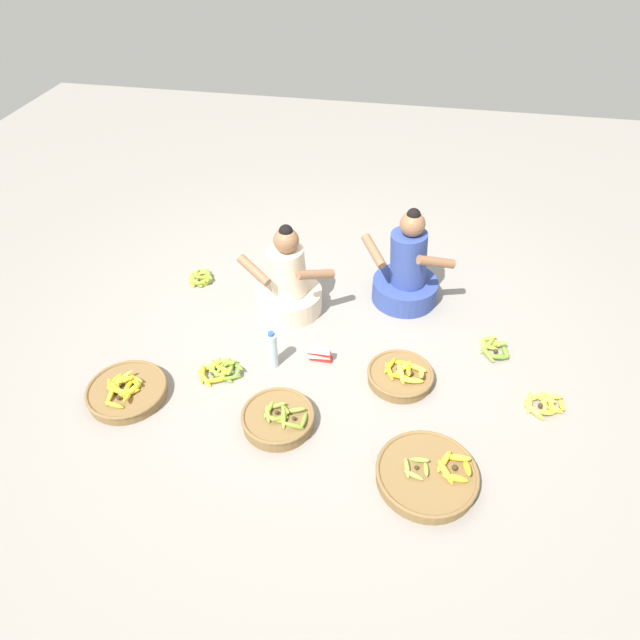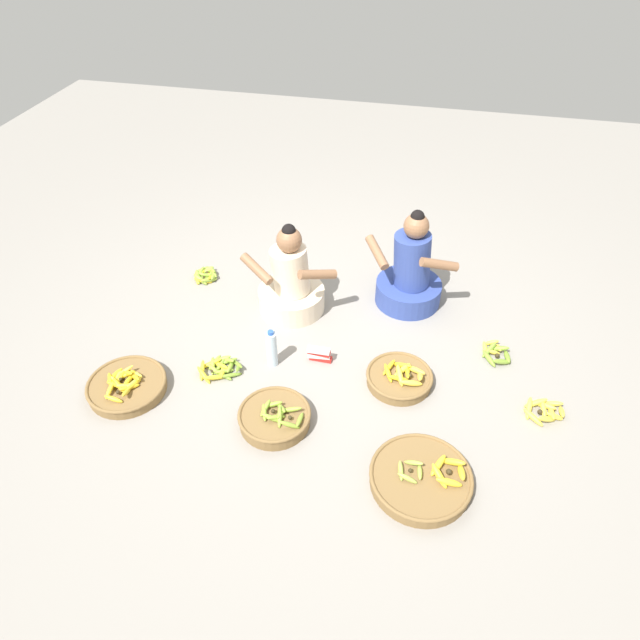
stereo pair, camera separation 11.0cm
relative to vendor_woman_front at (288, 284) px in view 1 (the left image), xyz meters
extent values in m
plane|color=gray|center=(0.34, -0.30, -0.24)|extent=(10.00, 10.00, 0.00)
cylinder|color=beige|center=(0.00, 0.00, -0.15)|extent=(0.52, 0.52, 0.18)
cylinder|color=beige|center=(0.00, 0.00, 0.12)|extent=(0.33, 0.30, 0.39)
sphere|color=#8C6042|center=(0.00, 0.00, 0.39)|extent=(0.19, 0.19, 0.19)
sphere|color=black|center=(0.00, 0.00, 0.47)|extent=(0.10, 0.10, 0.10)
cylinder|color=#8C6042|center=(-0.22, -0.13, 0.20)|extent=(0.30, 0.22, 0.16)
cylinder|color=#8C6042|center=(0.24, -0.10, 0.20)|extent=(0.28, 0.25, 0.16)
cylinder|color=#334793|center=(0.89, 0.30, -0.15)|extent=(0.52, 0.52, 0.18)
cylinder|color=#334793|center=(0.89, 0.30, 0.15)|extent=(0.32, 0.29, 0.45)
sphere|color=#8C6042|center=(0.89, 0.30, 0.46)|extent=(0.19, 0.19, 0.19)
sphere|color=black|center=(0.89, 0.30, 0.53)|extent=(0.10, 0.10, 0.10)
cylinder|color=#8C6042|center=(0.62, 0.22, 0.24)|extent=(0.23, 0.29, 0.16)
cylinder|color=#8C6042|center=(1.09, 0.16, 0.24)|extent=(0.31, 0.19, 0.16)
cylinder|color=brown|center=(1.14, -1.40, -0.20)|extent=(0.59, 0.59, 0.07)
torus|color=brown|center=(1.14, -1.40, -0.17)|extent=(0.60, 0.60, 0.02)
ellipsoid|color=yellow|center=(1.36, -1.35, -0.13)|extent=(0.06, 0.16, 0.09)
ellipsoid|color=yellow|center=(1.31, -1.29, -0.13)|extent=(0.16, 0.08, 0.09)
ellipsoid|color=yellow|center=(1.23, -1.33, -0.14)|extent=(0.10, 0.16, 0.07)
ellipsoid|color=yellow|center=(1.24, -1.40, -0.13)|extent=(0.13, 0.14, 0.10)
ellipsoid|color=yellow|center=(1.30, -1.43, -0.14)|extent=(0.16, 0.05, 0.07)
sphere|color=#382D19|center=(1.29, -1.36, -0.14)|extent=(0.03, 0.03, 0.03)
ellipsoid|color=#9EB747|center=(1.13, -1.39, -0.15)|extent=(0.04, 0.13, 0.05)
ellipsoid|color=#9EB747|center=(1.09, -1.34, -0.14)|extent=(0.13, 0.06, 0.08)
ellipsoid|color=#9EB747|center=(1.02, -1.41, -0.14)|extent=(0.06, 0.13, 0.06)
ellipsoid|color=#9EB747|center=(1.06, -1.45, -0.15)|extent=(0.13, 0.05, 0.05)
sphere|color=#382D19|center=(1.07, -1.39, -0.14)|extent=(0.03, 0.03, 0.03)
cylinder|color=brown|center=(0.19, -1.15, -0.20)|extent=(0.45, 0.45, 0.09)
torus|color=brown|center=(0.19, -1.15, -0.15)|extent=(0.47, 0.47, 0.02)
ellipsoid|color=#8CAD38|center=(0.37, -1.18, -0.13)|extent=(0.03, 0.15, 0.06)
ellipsoid|color=#8CAD38|center=(0.29, -1.12, -0.13)|extent=(0.15, 0.05, 0.07)
ellipsoid|color=#8CAD38|center=(0.24, -1.19, -0.12)|extent=(0.06, 0.14, 0.08)
ellipsoid|color=#8CAD38|center=(0.32, -1.24, -0.12)|extent=(0.14, 0.06, 0.09)
sphere|color=#382D19|center=(0.30, -1.18, -0.13)|extent=(0.03, 0.03, 0.03)
ellipsoid|color=#8CAD38|center=(0.24, -1.16, -0.13)|extent=(0.04, 0.13, 0.06)
ellipsoid|color=#8CAD38|center=(0.23, -1.12, -0.13)|extent=(0.10, 0.12, 0.07)
ellipsoid|color=#8CAD38|center=(0.17, -1.10, -0.13)|extent=(0.13, 0.07, 0.06)
ellipsoid|color=#8CAD38|center=(0.13, -1.14, -0.13)|extent=(0.06, 0.13, 0.07)
ellipsoid|color=#8CAD38|center=(0.14, -1.17, -0.13)|extent=(0.08, 0.13, 0.06)
ellipsoid|color=#8CAD38|center=(0.19, -1.21, -0.13)|extent=(0.13, 0.03, 0.07)
ellipsoid|color=#8CAD38|center=(0.22, -1.20, -0.13)|extent=(0.12, 0.10, 0.07)
sphere|color=#382D19|center=(0.19, -1.15, -0.13)|extent=(0.03, 0.03, 0.03)
cylinder|color=brown|center=(-0.86, -1.10, -0.21)|extent=(0.52, 0.52, 0.07)
torus|color=brown|center=(-0.86, -1.10, -0.17)|extent=(0.53, 0.53, 0.02)
ellipsoid|color=gold|center=(-0.79, -1.12, -0.15)|extent=(0.06, 0.14, 0.06)
ellipsoid|color=gold|center=(-0.81, -1.06, -0.14)|extent=(0.13, 0.11, 0.07)
ellipsoid|color=gold|center=(-0.88, -1.05, -0.14)|extent=(0.13, 0.10, 0.06)
ellipsoid|color=gold|center=(-0.90, -1.09, -0.15)|extent=(0.05, 0.14, 0.06)
ellipsoid|color=gold|center=(-0.88, -1.16, -0.14)|extent=(0.13, 0.10, 0.08)
ellipsoid|color=gold|center=(-0.81, -1.15, -0.15)|extent=(0.12, 0.12, 0.05)
sphere|color=#382D19|center=(-0.85, -1.10, -0.15)|extent=(0.03, 0.03, 0.03)
ellipsoid|color=yellow|center=(-0.79, -1.10, -0.15)|extent=(0.06, 0.15, 0.07)
ellipsoid|color=yellow|center=(-0.83, -1.02, -0.15)|extent=(0.15, 0.08, 0.05)
ellipsoid|color=yellow|center=(-0.90, -1.03, -0.14)|extent=(0.13, 0.12, 0.08)
ellipsoid|color=yellow|center=(-0.92, -1.09, -0.15)|extent=(0.04, 0.15, 0.05)
ellipsoid|color=yellow|center=(-0.88, -1.14, -0.14)|extent=(0.15, 0.09, 0.08)
ellipsoid|color=yellow|center=(-0.82, -1.14, -0.14)|extent=(0.14, 0.11, 0.07)
sphere|color=#382D19|center=(-0.86, -1.08, -0.15)|extent=(0.03, 0.03, 0.03)
ellipsoid|color=gold|center=(-0.84, -1.09, -0.14)|extent=(0.04, 0.14, 0.07)
ellipsoid|color=gold|center=(-0.88, -1.04, -0.14)|extent=(0.14, 0.08, 0.09)
ellipsoid|color=gold|center=(-0.95, -1.07, -0.15)|extent=(0.09, 0.14, 0.06)
ellipsoid|color=gold|center=(-0.95, -1.13, -0.14)|extent=(0.11, 0.13, 0.07)
ellipsoid|color=gold|center=(-0.89, -1.16, -0.14)|extent=(0.14, 0.05, 0.08)
sphere|color=#382D19|center=(-0.90, -1.10, -0.14)|extent=(0.03, 0.03, 0.03)
ellipsoid|color=yellow|center=(-0.80, -1.20, -0.14)|extent=(0.05, 0.13, 0.08)
ellipsoid|color=yellow|center=(-0.86, -1.15, -0.14)|extent=(0.13, 0.03, 0.07)
ellipsoid|color=yellow|center=(-0.91, -1.21, -0.14)|extent=(0.03, 0.13, 0.08)
ellipsoid|color=yellow|center=(-0.86, -1.27, -0.15)|extent=(0.13, 0.03, 0.05)
sphere|color=#382D19|center=(-0.86, -1.21, -0.15)|extent=(0.03, 0.03, 0.03)
cylinder|color=brown|center=(0.93, -0.62, -0.21)|extent=(0.44, 0.44, 0.07)
torus|color=brown|center=(0.93, -0.62, -0.17)|extent=(0.46, 0.46, 0.02)
ellipsoid|color=yellow|center=(1.06, -0.64, -0.13)|extent=(0.04, 0.16, 0.10)
ellipsoid|color=yellow|center=(1.03, -0.58, -0.14)|extent=(0.16, 0.11, 0.06)
ellipsoid|color=yellow|center=(0.94, -0.60, -0.14)|extent=(0.13, 0.15, 0.06)
ellipsoid|color=yellow|center=(0.93, -0.67, -0.13)|extent=(0.09, 0.16, 0.10)
ellipsoid|color=yellow|center=(1.01, -0.71, -0.14)|extent=(0.16, 0.08, 0.07)
sphere|color=#382D19|center=(1.00, -0.64, -0.14)|extent=(0.03, 0.03, 0.03)
ellipsoid|color=gold|center=(0.98, -0.61, -0.14)|extent=(0.05, 0.16, 0.06)
ellipsoid|color=gold|center=(0.93, -0.55, -0.14)|extent=(0.16, 0.08, 0.07)
ellipsoid|color=gold|center=(0.85, -0.59, -0.14)|extent=(0.09, 0.15, 0.06)
ellipsoid|color=gold|center=(0.85, -0.65, -0.14)|extent=(0.10, 0.15, 0.07)
ellipsoid|color=gold|center=(0.92, -0.69, -0.14)|extent=(0.16, 0.06, 0.07)
sphere|color=#382D19|center=(0.91, -0.62, -0.14)|extent=(0.03, 0.03, 0.03)
ellipsoid|color=gold|center=(-0.76, 0.21, -0.21)|extent=(0.04, 0.14, 0.08)
ellipsoid|color=gold|center=(-0.79, 0.26, -0.22)|extent=(0.13, 0.09, 0.05)
ellipsoid|color=gold|center=(-0.87, 0.24, -0.22)|extent=(0.10, 0.13, 0.07)
ellipsoid|color=gold|center=(-0.87, 0.18, -0.21)|extent=(0.09, 0.13, 0.08)
ellipsoid|color=gold|center=(-0.80, 0.15, -0.21)|extent=(0.13, 0.08, 0.07)
sphere|color=#382D19|center=(-0.82, 0.20, -0.22)|extent=(0.03, 0.03, 0.03)
ellipsoid|color=#8CAD38|center=(-0.75, 0.23, -0.21)|extent=(0.06, 0.16, 0.07)
ellipsoid|color=#8CAD38|center=(-0.76, 0.27, -0.21)|extent=(0.13, 0.14, 0.06)
ellipsoid|color=#8CAD38|center=(-0.84, 0.28, -0.21)|extent=(0.15, 0.10, 0.07)
ellipsoid|color=#8CAD38|center=(-0.88, 0.24, -0.21)|extent=(0.07, 0.16, 0.09)
ellipsoid|color=#8CAD38|center=(-0.87, 0.19, -0.21)|extent=(0.11, 0.15, 0.09)
ellipsoid|color=#8CAD38|center=(-0.83, 0.16, -0.21)|extent=(0.15, 0.09, 0.09)
ellipsoid|color=#8CAD38|center=(-0.76, 0.17, -0.21)|extent=(0.13, 0.14, 0.07)
sphere|color=#382D19|center=(-0.81, 0.22, -0.21)|extent=(0.03, 0.03, 0.03)
ellipsoid|color=#8CAD38|center=(-0.77, 0.26, -0.21)|extent=(0.05, 0.13, 0.07)
ellipsoid|color=#8CAD38|center=(-0.78, 0.30, -0.21)|extent=(0.10, 0.12, 0.08)
ellipsoid|color=#8CAD38|center=(-0.84, 0.32, -0.21)|extent=(0.13, 0.07, 0.07)
ellipsoid|color=#8CAD38|center=(-0.87, 0.30, -0.22)|extent=(0.09, 0.12, 0.06)
ellipsoid|color=#8CAD38|center=(-0.86, 0.24, -0.21)|extent=(0.10, 0.12, 0.07)
ellipsoid|color=#8CAD38|center=(-0.82, 0.22, -0.21)|extent=(0.12, 0.04, 0.08)
ellipsoid|color=#8CAD38|center=(-0.79, 0.23, -0.21)|extent=(0.12, 0.10, 0.08)
sphere|color=#382D19|center=(-0.82, 0.27, -0.21)|extent=(0.03, 0.03, 0.03)
ellipsoid|color=olive|center=(-0.19, -0.76, -0.21)|extent=(0.06, 0.16, 0.09)
ellipsoid|color=olive|center=(-0.21, -0.72, -0.21)|extent=(0.13, 0.13, 0.08)
ellipsoid|color=olive|center=(-0.29, -0.71, -0.22)|extent=(0.15, 0.10, 0.06)
ellipsoid|color=olive|center=(-0.32, -0.76, -0.22)|extent=(0.06, 0.16, 0.06)
ellipsoid|color=olive|center=(-0.27, -0.84, -0.22)|extent=(0.16, 0.07, 0.05)
ellipsoid|color=olive|center=(-0.21, -0.83, -0.22)|extent=(0.15, 0.12, 0.06)
sphere|color=#382D19|center=(-0.25, -0.78, -0.22)|extent=(0.03, 0.03, 0.03)
ellipsoid|color=yellow|center=(-0.28, -0.81, -0.22)|extent=(0.07, 0.17, 0.07)
ellipsoid|color=yellow|center=(-0.32, -0.76, -0.22)|extent=(0.16, 0.10, 0.07)
ellipsoid|color=yellow|center=(-0.39, -0.76, -0.21)|extent=(0.16, 0.11, 0.07)
ellipsoid|color=yellow|center=(-0.42, -0.84, -0.21)|extent=(0.07, 0.16, 0.09)
ellipsoid|color=yellow|center=(-0.40, -0.88, -0.21)|extent=(0.15, 0.12, 0.08)
ellipsoid|color=yellow|center=(-0.31, -0.88, -0.21)|extent=(0.15, 0.12, 0.08)
sphere|color=#382D19|center=(-0.35, -0.82, -0.22)|extent=(0.03, 0.03, 0.03)
ellipsoid|color=#8CAD38|center=(-0.25, -0.76, -0.22)|extent=(0.04, 0.14, 0.06)
ellipsoid|color=#8CAD38|center=(-0.28, -0.71, -0.21)|extent=(0.14, 0.09, 0.09)
ellipsoid|color=#8CAD38|center=(-0.33, -0.70, -0.21)|extent=(0.14, 0.07, 0.08)
ellipsoid|color=#8CAD38|center=(-0.37, -0.74, -0.22)|extent=(0.08, 0.14, 0.06)
ellipsoid|color=#8CAD38|center=(-0.37, -0.78, -0.21)|extent=(0.07, 0.14, 0.08)
ellipsoid|color=#8CAD38|center=(-0.33, -0.82, -0.21)|extent=(0.14, 0.09, 0.07)
ellipsoid|color=#8CAD38|center=(-0.27, -0.81, -0.21)|extent=(0.13, 0.12, 0.07)
sphere|color=#382D19|center=(-0.31, -0.76, -0.22)|extent=(0.03, 0.03, 0.03)
ellipsoid|color=yellow|center=(1.99, -0.68, -0.21)|extent=(0.04, 0.13, 0.07)
ellipsoid|color=yellow|center=(1.94, -0.62, -0.21)|extent=(0.13, 0.05, 0.08)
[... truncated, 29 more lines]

